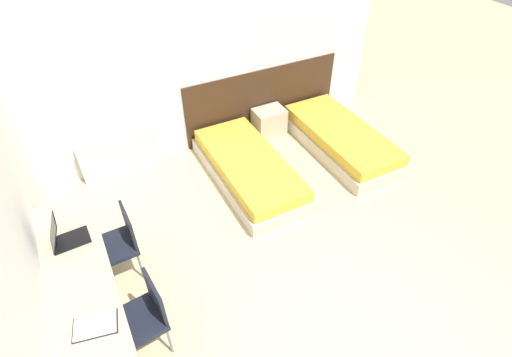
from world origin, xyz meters
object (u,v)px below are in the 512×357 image
(chair_near_laptop, at_px, (118,241))
(laptop, at_px, (65,237))
(nightstand, at_px, (269,122))
(chair_near_notebook, at_px, (143,315))
(bed_near_window, at_px, (249,169))
(bed_near_door, at_px, (341,139))

(chair_near_laptop, xyz_separation_m, laptop, (-0.43, -0.04, 0.33))
(nightstand, bearing_deg, chair_near_notebook, -136.36)
(nightstand, distance_m, chair_near_notebook, 3.67)
(chair_near_laptop, distance_m, chair_near_notebook, 0.93)
(bed_near_window, distance_m, chair_near_notebook, 2.55)
(chair_near_laptop, relative_size, chair_near_notebook, 1.00)
(bed_near_door, relative_size, nightstand, 4.23)
(nightstand, relative_size, chair_near_laptop, 0.57)
(bed_near_door, relative_size, chair_near_notebook, 2.40)
(chair_near_notebook, bearing_deg, chair_near_laptop, 84.20)
(bed_near_door, distance_m, nightstand, 1.14)
(bed_near_window, xyz_separation_m, nightstand, (0.77, 0.83, 0.05))
(nightstand, height_order, chair_near_notebook, chair_near_notebook)
(nightstand, relative_size, chair_near_notebook, 0.57)
(bed_near_window, height_order, laptop, laptop)
(bed_near_window, height_order, bed_near_door, same)
(laptop, bearing_deg, bed_near_window, 16.73)
(bed_near_door, height_order, chair_near_notebook, chair_near_notebook)
(bed_near_window, bearing_deg, chair_near_notebook, -137.88)
(bed_near_window, bearing_deg, nightstand, 47.05)
(laptop, bearing_deg, nightstand, 25.47)
(chair_near_notebook, distance_m, laptop, 1.04)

